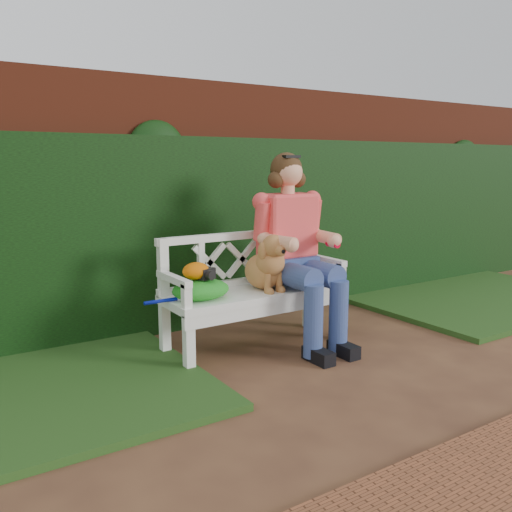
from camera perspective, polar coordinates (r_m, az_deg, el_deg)
ground at (r=4.11m, az=12.25°, el=-11.52°), size 60.00×60.00×0.00m
brick_wall at (r=5.34m, az=-1.94°, el=5.76°), size 10.00×0.30×2.20m
ivy_hedge at (r=5.18m, az=-0.67°, el=2.86°), size 10.00×0.18×1.70m
grass_right at (r=6.43m, az=21.75°, el=-3.95°), size 2.60×2.00×0.05m
garden_bench at (r=4.39m, az=0.00°, el=-6.58°), size 1.60×0.65×0.48m
seated_woman at (r=4.43m, az=3.73°, el=1.07°), size 0.86×1.04×1.61m
dog at (r=4.27m, az=1.02°, el=-0.54°), size 0.35×0.45×0.46m
tennis_racket at (r=4.07m, az=-6.78°, el=-4.25°), size 0.63×0.42×0.03m
green_bag at (r=4.03m, az=-5.84°, el=-3.48°), size 0.54×0.49×0.15m
camera_item at (r=4.01m, az=-5.32°, el=-1.85°), size 0.14×0.12×0.08m
baseball_glove at (r=3.99m, az=-6.35°, el=-1.57°), size 0.23×0.19×0.13m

